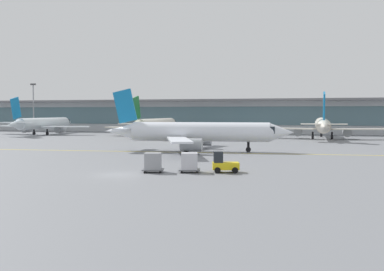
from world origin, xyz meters
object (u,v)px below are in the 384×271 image
Objects in this scene: baggage_tug at (223,163)px; gate_airplane_2 at (322,125)px; taxiing_regional_jet at (198,132)px; cargo_dolly_lead at (189,162)px; apron_light_mast_0 at (33,105)px; gate_airplane_1 at (156,125)px; cargo_dolly_trailing at (153,162)px; gate_airplane_0 at (43,124)px.

gate_airplane_2 is at bearing 65.07° from baggage_tug.
cargo_dolly_lead is at bearing -82.60° from taxiing_regional_jet.
apron_light_mast_0 is at bearing 80.01° from gate_airplane_2.
cargo_dolly_lead is 0.17× the size of apron_light_mast_0.
gate_airplane_1 is at bearing 113.20° from taxiing_regional_jet.
baggage_tug is 0.20× the size of apron_light_mast_0.
cargo_dolly_lead is 103.92m from apron_light_mast_0.
gate_airplane_2 is at bearing 59.50° from cargo_dolly_trailing.
baggage_tug is 3.37m from cargo_dolly_lead.
cargo_dolly_lead and cargo_dolly_trailing have the same top height.
cargo_dolly_lead is 3.59m from cargo_dolly_trailing.
cargo_dolly_trailing is (-16.87, -62.79, -1.97)m from gate_airplane_2.
gate_airplane_1 is at bearing -92.97° from gate_airplane_0.
gate_airplane_0 is 1.00× the size of taxiing_regional_jet.
gate_airplane_1 is 0.99× the size of taxiing_regional_jet.
taxiing_regional_jet is (52.52, -38.35, -0.01)m from gate_airplane_0.
gate_airplane_0 is at bearing 115.58° from cargo_dolly_trailing.
apron_light_mast_0 reaches higher than gate_airplane_2.
taxiing_regional_jet is at bearing -149.79° from gate_airplane_1.
taxiing_regional_jet is 84.20m from apron_light_mast_0.
cargo_dolly_trailing is at bearing -180.00° from baggage_tug.
gate_airplane_2 is (71.20, 0.37, 0.12)m from gate_airplane_0.
gate_airplane_0 is 1.99× the size of apron_light_mast_0.
apron_light_mast_0 is (-12.96, 14.33, 5.10)m from gate_airplane_0.
baggage_tug reaches higher than cargo_dolly_lead.
apron_light_mast_0 reaches higher than baggage_tug.
apron_light_mast_0 reaches higher than gate_airplane_1.
baggage_tug is (61.04, -60.57, -2.00)m from gate_airplane_0.
cargo_dolly_trailing is (54.33, -62.42, -1.84)m from gate_airplane_0.
cargo_dolly_trailing is at bearing -91.15° from taxiing_regional_jet.
gate_airplane_2 reaches higher than taxiing_regional_jet.
baggage_tug is 1.17× the size of cargo_dolly_lead.
taxiing_regional_jet is at bearing 87.39° from cargo_dolly_lead.
taxiing_regional_jet is 11.86× the size of cargo_dolly_lead.
cargo_dolly_trailing is 0.17× the size of apron_light_mast_0.
gate_airplane_1 is 11.75× the size of cargo_dolly_trailing.
gate_airplane_0 is at bearing 89.74° from gate_airplane_1.
apron_light_mast_0 is at bearing 115.78° from cargo_dolly_trailing.
gate_airplane_0 reaches higher than gate_airplane_1.
cargo_dolly_trailing is (1.81, -24.07, -1.83)m from taxiing_regional_jet.
gate_airplane_0 reaches higher than baggage_tug.
taxiing_regional_jet is at bearing -127.30° from gate_airplane_0.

